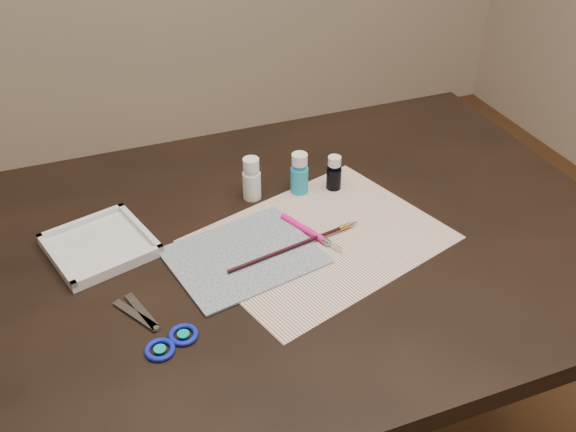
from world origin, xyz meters
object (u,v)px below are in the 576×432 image
object	(u,v)px
palette_tray	(100,245)
paint_bottle_navy	(334,173)
scissors	(147,325)
paper	(320,239)
paint_bottle_white	(252,179)
paint_bottle_cyan	(299,173)
canvas	(244,256)

from	to	relation	value
palette_tray	paint_bottle_navy	bearing A→B (deg)	4.10
scissors	paper	bearing A→B (deg)	-102.88
paint_bottle_white	paint_bottle_cyan	distance (m)	0.10
paint_bottle_cyan	scissors	size ratio (longest dim) A/B	0.49
paper	canvas	distance (m)	0.15
paint_bottle_cyan	paint_bottle_navy	size ratio (longest dim) A/B	1.19
paper	paint_bottle_white	xyz separation A→B (m)	(-0.07, 0.18, 0.05)
paper	paint_bottle_cyan	bearing A→B (deg)	81.82
paper	canvas	size ratio (longest dim) A/B	1.71
palette_tray	scissors	bearing A→B (deg)	-79.55
paper	palette_tray	world-z (taller)	palette_tray
paper	canvas	xyz separation A→B (m)	(-0.15, 0.00, 0.00)
canvas	palette_tray	size ratio (longest dim) A/B	1.48
paint_bottle_cyan	palette_tray	distance (m)	0.42
paper	palette_tray	xyz separation A→B (m)	(-0.39, 0.12, 0.01)
paint_bottle_white	paint_bottle_navy	distance (m)	0.17
scissors	palette_tray	bearing A→B (deg)	-20.23
paper	palette_tray	distance (m)	0.41
paint_bottle_white	scissors	bearing A→B (deg)	-132.99
paint_bottle_navy	palette_tray	bearing A→B (deg)	-175.90
paint_bottle_white	paint_bottle_navy	bearing A→B (deg)	-9.59
paper	canvas	bearing A→B (deg)	179.58
paint_bottle_navy	palette_tray	world-z (taller)	paint_bottle_navy
paint_bottle_white	paint_bottle_navy	size ratio (longest dim) A/B	1.20
paint_bottle_cyan	palette_tray	world-z (taller)	paint_bottle_cyan
paint_bottle_white	scissors	xyz separation A→B (m)	(-0.27, -0.29, -0.04)
paint_bottle_white	palette_tray	bearing A→B (deg)	-168.62
canvas	paint_bottle_white	xyz separation A→B (m)	(0.08, 0.18, 0.04)
palette_tray	canvas	bearing A→B (deg)	-26.03
paint_bottle_white	paint_bottle_navy	xyz separation A→B (m)	(0.17, -0.03, -0.01)
canvas	palette_tray	distance (m)	0.27
paper	paint_bottle_cyan	world-z (taller)	paint_bottle_cyan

